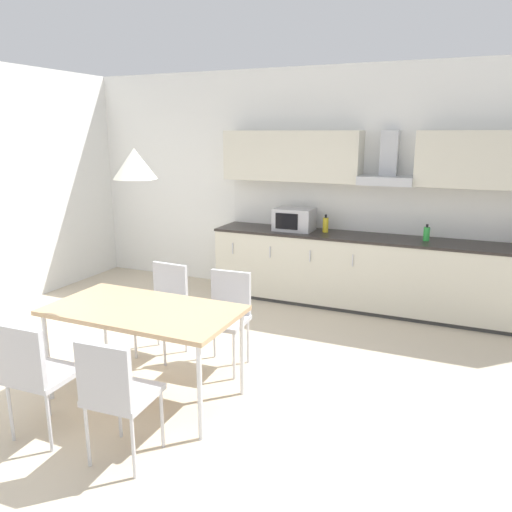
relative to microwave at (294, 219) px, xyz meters
The scene contains 14 objects.
ground_plane 2.85m from the microwave, 88.80° to the right, with size 9.42×8.88×0.02m, color beige.
wall_back 0.54m from the microwave, 81.07° to the left, with size 7.53×0.10×2.88m, color white.
kitchen_counter 1.23m from the microwave, ahead, with size 4.12×0.63×0.89m.
backsplash_tile 1.13m from the microwave, 15.09° to the left, with size 4.10×0.02×0.57m, color silver.
upper_wall_cabinets 1.33m from the microwave, ahead, with size 4.10×0.40×0.61m.
microwave is the anchor object (origin of this frame).
bottle_green 1.58m from the microwave, ahead, with size 0.07×0.07×0.19m.
bottle_yellow 0.40m from the microwave, ahead, with size 0.07×0.07×0.22m.
dining_table 2.86m from the microwave, 95.02° to the right, with size 1.50×0.80×0.76m.
chair_far_right 2.11m from the microwave, 87.65° to the right, with size 0.42×0.42×0.87m.
chair_near_right 3.65m from the microwave, 88.50° to the right, with size 0.42×0.42×0.87m.
chair_near_left 3.69m from the microwave, 99.18° to the right, with size 0.41×0.41×0.87m.
chair_far_left 2.19m from the microwave, 105.84° to the right, with size 0.42×0.42×0.87m.
pendant_lamp 2.96m from the microwave, 95.02° to the right, with size 0.32×0.32×0.22m, color silver.
Camera 1 is at (1.98, -3.19, 2.09)m, focal length 35.00 mm.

